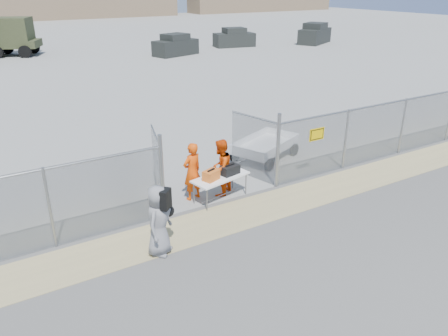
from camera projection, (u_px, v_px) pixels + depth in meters
ground at (261, 230)px, 11.95m from camera, size 160.00×160.00×0.00m
tarmac_inside at (28, 47)px, 45.17m from camera, size 160.00×80.00×0.01m
dirt_strip at (241, 214)px, 12.73m from camera, size 44.00×1.60×0.01m
chain_link_fence at (224, 168)px, 13.10m from camera, size 40.00×0.20×2.20m
folding_table at (220, 188)px, 13.48m from camera, size 1.94×1.12×0.77m
orange_bag at (211, 175)px, 13.04m from camera, size 0.56×0.47×0.30m
black_duffel at (230, 170)px, 13.43m from camera, size 0.64×0.46×0.28m
security_worker_left at (192, 172)px, 13.29m from camera, size 0.76×0.59×1.84m
security_worker_right at (221, 168)px, 13.59m from camera, size 1.12×1.05×1.83m
visitor at (159, 220)px, 10.59m from camera, size 1.06×1.04×1.83m
utility_trailer at (265, 148)px, 16.60m from camera, size 3.88×3.00×0.84m
parked_vehicle_near at (176, 45)px, 39.69m from camera, size 4.51×3.00×1.87m
parked_vehicle_mid at (234, 38)px, 44.94m from camera, size 4.37×2.56×1.86m
parked_vehicle_far at (315, 33)px, 47.31m from camera, size 5.12×4.08×2.11m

